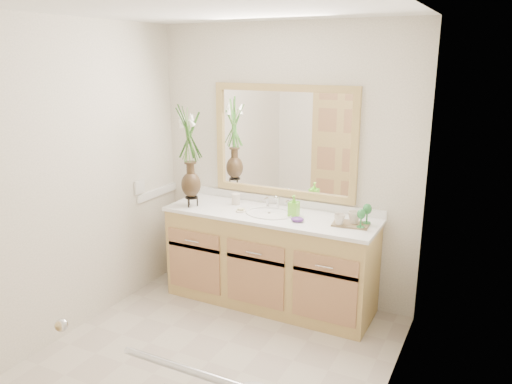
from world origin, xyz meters
The scene contains 23 objects.
floor centered at (0.00, 0.00, 0.00)m, with size 2.60×2.60×0.00m, color beige.
ceiling centered at (0.00, 0.00, 2.40)m, with size 2.40×2.60×0.02m, color white.
wall_back centered at (0.00, 1.30, 1.20)m, with size 2.40×0.02×2.40m, color white.
wall_front centered at (0.00, -1.30, 1.20)m, with size 2.40×0.02×2.40m, color white.
wall_left centered at (-1.20, 0.00, 1.20)m, with size 0.02×2.60×2.40m, color white.
wall_right centered at (1.20, 0.00, 1.20)m, with size 0.02×2.60×2.40m, color white.
vanity centered at (0.00, 1.01, 0.40)m, with size 1.80×0.55×0.80m.
counter centered at (0.00, 1.01, 0.82)m, with size 1.84×0.57×0.03m, color white.
sink centered at (0.00, 1.00, 0.78)m, with size 0.38×0.34×0.23m.
mirror centered at (0.00, 1.28, 1.41)m, with size 1.32×0.04×0.97m.
switch_plate centered at (-1.19, 0.76, 0.98)m, with size 0.02×0.12×0.12m, color white.
door centered at (-0.30, -1.29, 1.00)m, with size 0.80×0.03×2.00m, color tan.
grab_bar centered at (0.70, -1.27, 0.95)m, with size 0.03×0.03×0.55m, color silver.
flower_vase centered at (-0.71, 0.89, 1.39)m, with size 0.20×0.20×0.83m.
tumbler centered at (-0.39, 1.11, 0.88)m, with size 0.08×0.08×0.10m, color beige.
soap_dish centered at (-0.24, 0.94, 0.84)m, with size 0.09×0.09×0.03m.
soap_bottle centered at (0.21, 1.04, 0.91)m, with size 0.07×0.07×0.16m, color #76E535.
purple_dish centered at (0.29, 0.91, 0.85)m, with size 0.11×0.09×0.04m, color #55297D.
tray centered at (0.70, 1.02, 0.84)m, with size 0.28×0.19×0.01m, color brown.
mug_left centered at (0.62, 0.96, 0.89)m, with size 0.09×0.08×0.09m, color beige.
mug_right centered at (0.72, 1.04, 0.89)m, with size 0.10×0.10×0.10m, color beige.
goblet_front centered at (0.79, 0.97, 0.94)m, with size 0.06×0.06×0.15m.
goblet_back centered at (0.81, 1.09, 0.95)m, with size 0.07×0.07×0.16m.
Camera 1 is at (1.71, -2.63, 2.12)m, focal length 35.00 mm.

